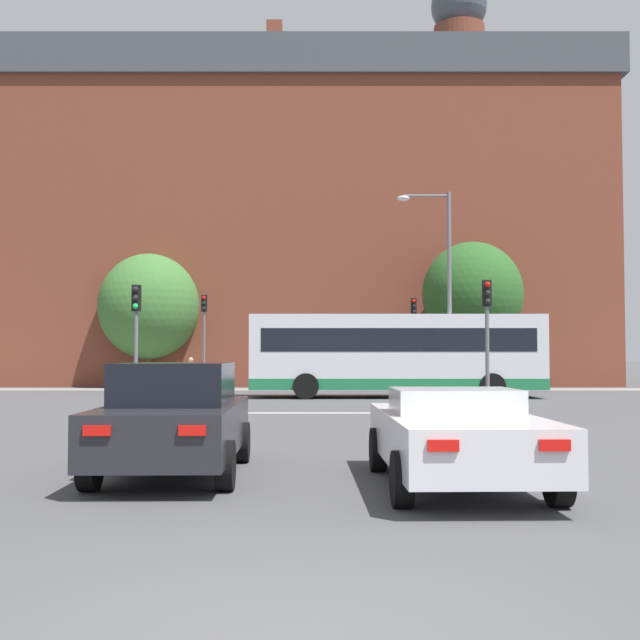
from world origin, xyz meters
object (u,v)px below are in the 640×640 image
(car_saloon_left, at_px, (172,419))
(pedestrian_waiting, at_px, (348,371))
(bus_crossing_lead, at_px, (393,353))
(street_lamp_junction, at_px, (438,274))
(traffic_light_near_left, at_px, (133,325))
(traffic_light_near_right, at_px, (484,323))
(traffic_light_far_right, at_px, (411,329))
(traffic_light_far_left, at_px, (201,327))
(car_roadster_right, at_px, (453,435))
(pedestrian_walking_east, at_px, (188,371))

(car_saloon_left, height_order, pedestrian_waiting, car_saloon_left)
(bus_crossing_lead, height_order, street_lamp_junction, street_lamp_junction)
(traffic_light_near_left, xyz_separation_m, pedestrian_waiting, (7.09, 14.50, -1.70))
(traffic_light_near_left, bearing_deg, bus_crossing_lead, 41.53)
(car_saloon_left, xyz_separation_m, bus_crossing_lead, (5.10, 20.48, 0.96))
(traffic_light_near_right, bearing_deg, bus_crossing_lead, 105.13)
(bus_crossing_lead, distance_m, street_lamp_junction, 3.62)
(traffic_light_far_right, bearing_deg, traffic_light_far_left, 179.12)
(traffic_light_near_right, relative_size, pedestrian_waiting, 2.56)
(pedestrian_waiting, bearing_deg, traffic_light_near_right, 72.36)
(traffic_light_near_left, bearing_deg, traffic_light_near_right, 0.13)
(car_saloon_left, distance_m, pedestrian_waiting, 27.57)
(traffic_light_far_right, height_order, traffic_light_near_right, traffic_light_far_right)
(bus_crossing_lead, distance_m, traffic_light_near_left, 11.56)
(car_saloon_left, height_order, traffic_light_far_right, traffic_light_far_right)
(traffic_light_far_left, bearing_deg, pedestrian_waiting, 1.45)
(car_saloon_left, bearing_deg, traffic_light_far_right, 75.26)
(car_roadster_right, height_order, street_lamp_junction, street_lamp_junction)
(car_roadster_right, xyz_separation_m, traffic_light_far_left, (-7.38, 28.14, 2.39))
(car_roadster_right, relative_size, pedestrian_waiting, 2.94)
(traffic_light_near_left, xyz_separation_m, traffic_light_near_right, (10.69, 0.02, 0.09))
(car_roadster_right, bearing_deg, street_lamp_junction, 80.49)
(traffic_light_far_left, height_order, pedestrian_waiting, traffic_light_far_left)
(traffic_light_far_left, relative_size, traffic_light_near_left, 1.20)
(car_saloon_left, height_order, pedestrian_walking_east, car_saloon_left)
(car_roadster_right, bearing_deg, pedestrian_walking_east, 104.41)
(traffic_light_near_left, bearing_deg, pedestrian_waiting, 63.95)
(car_roadster_right, bearing_deg, bus_crossing_lead, 85.28)
(car_saloon_left, relative_size, car_roadster_right, 0.96)
(traffic_light_far_left, bearing_deg, pedestrian_walking_east, 149.04)
(traffic_light_far_right, relative_size, traffic_light_near_left, 1.15)
(traffic_light_far_right, height_order, traffic_light_near_left, traffic_light_far_right)
(pedestrian_waiting, xyz_separation_m, pedestrian_walking_east, (-7.78, 0.23, 0.01))
(car_roadster_right, distance_m, traffic_light_far_right, 28.21)
(pedestrian_walking_east, bearing_deg, street_lamp_junction, 101.31)
(bus_crossing_lead, relative_size, traffic_light_far_left, 2.51)
(bus_crossing_lead, xyz_separation_m, traffic_light_far_left, (-8.63, 6.68, 1.30))
(traffic_light_near_left, relative_size, traffic_light_near_right, 0.96)
(traffic_light_near_right, bearing_deg, traffic_light_far_left, 126.80)
(traffic_light_far_right, bearing_deg, traffic_light_near_left, -125.53)
(car_roadster_right, xyz_separation_m, bus_crossing_lead, (1.26, 21.46, 1.10))
(traffic_light_near_left, height_order, traffic_light_near_right, traffic_light_near_right)
(car_roadster_right, bearing_deg, traffic_light_far_right, 83.04)
(car_saloon_left, bearing_deg, car_roadster_right, -15.39)
(car_roadster_right, relative_size, street_lamp_junction, 0.56)
(pedestrian_waiting, height_order, pedestrian_walking_east, pedestrian_walking_east)
(traffic_light_near_left, bearing_deg, traffic_light_far_left, 90.02)
(traffic_light_far_left, xyz_separation_m, street_lamp_junction, (10.37, -7.24, 1.83))
(traffic_light_far_left, bearing_deg, traffic_light_far_right, -0.88)
(car_roadster_right, distance_m, traffic_light_far_left, 29.19)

